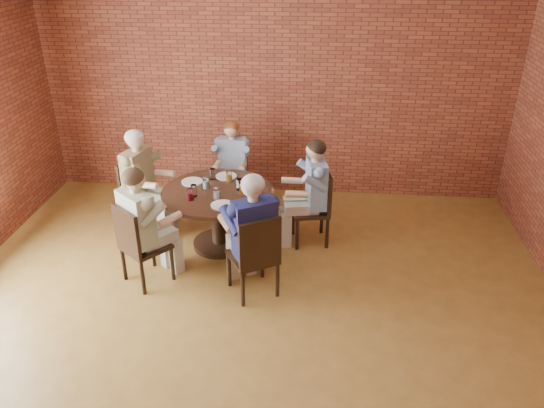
# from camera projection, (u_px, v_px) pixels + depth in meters

# --- Properties ---
(floor) EXTENTS (7.00, 7.00, 0.00)m
(floor) POSITION_uv_depth(u_px,v_px,m) (242.00, 352.00, 4.91)
(floor) COLOR olive
(floor) RESTS_ON ground
(wall_back) EXTENTS (7.00, 0.00, 7.00)m
(wall_back) POSITION_uv_depth(u_px,v_px,m) (275.00, 77.00, 7.24)
(wall_back) COLOR brown
(wall_back) RESTS_ON ground
(dining_table) EXTENTS (1.33, 1.33, 0.75)m
(dining_table) POSITION_uv_depth(u_px,v_px,m) (219.00, 207.00, 6.35)
(dining_table) COLOR black
(dining_table) RESTS_ON floor
(chair_a) EXTENTS (0.50, 0.50, 0.94)m
(chair_a) POSITION_uv_depth(u_px,v_px,m) (318.00, 205.00, 6.46)
(chair_a) COLOR black
(chair_a) RESTS_ON floor
(diner_a) EXTENTS (0.74, 0.64, 1.34)m
(diner_a) POSITION_uv_depth(u_px,v_px,m) (311.00, 193.00, 6.38)
(diner_a) COLOR #3B639B
(diner_a) RESTS_ON floor
(chair_b) EXTENTS (0.39, 0.39, 0.89)m
(chair_b) POSITION_uv_depth(u_px,v_px,m) (233.00, 174.00, 7.32)
(chair_b) COLOR black
(chair_b) RESTS_ON floor
(diner_b) EXTENTS (0.48, 0.59, 1.25)m
(diner_b) POSITION_uv_depth(u_px,v_px,m) (232.00, 167.00, 7.20)
(diner_b) COLOR #8996AF
(diner_b) RESTS_ON floor
(chair_c) EXTENTS (0.55, 0.55, 0.95)m
(chair_c) POSITION_uv_depth(u_px,v_px,m) (138.00, 193.00, 6.73)
(chair_c) COLOR black
(chair_c) RESTS_ON floor
(diner_c) EXTENTS (0.80, 0.71, 1.36)m
(diner_c) POSITION_uv_depth(u_px,v_px,m) (143.00, 182.00, 6.62)
(diner_c) COLOR brown
(diner_c) RESTS_ON floor
(chair_d) EXTENTS (0.62, 0.62, 0.95)m
(chair_d) POSITION_uv_depth(u_px,v_px,m) (138.00, 243.00, 5.65)
(chair_d) COLOR black
(chair_d) RESTS_ON floor
(diner_d) EXTENTS (0.85, 0.86, 1.36)m
(diner_d) POSITION_uv_depth(u_px,v_px,m) (143.00, 226.00, 5.63)
(diner_d) COLOR #BEB195
(diner_d) RESTS_ON floor
(chair_e) EXTENTS (0.62, 0.62, 0.97)m
(chair_e) POSITION_uv_depth(u_px,v_px,m) (256.00, 254.00, 5.44)
(chair_e) COLOR black
(chair_e) RESTS_ON floor
(diner_e) EXTENTS (0.83, 0.88, 1.39)m
(diner_e) POSITION_uv_depth(u_px,v_px,m) (252.00, 235.00, 5.44)
(diner_e) COLOR #1A1C4A
(diner_e) RESTS_ON floor
(plate_a) EXTENTS (0.26, 0.26, 0.01)m
(plate_a) POSITION_uv_depth(u_px,v_px,m) (250.00, 185.00, 6.38)
(plate_a) COLOR white
(plate_a) RESTS_ON dining_table
(plate_b) EXTENTS (0.26, 0.26, 0.01)m
(plate_b) POSITION_uv_depth(u_px,v_px,m) (226.00, 176.00, 6.60)
(plate_b) COLOR white
(plate_b) RESTS_ON dining_table
(plate_c) EXTENTS (0.26, 0.26, 0.01)m
(plate_c) POSITION_uv_depth(u_px,v_px,m) (192.00, 182.00, 6.46)
(plate_c) COLOR white
(plate_c) RESTS_ON dining_table
(plate_d) EXTENTS (0.26, 0.26, 0.01)m
(plate_d) POSITION_uv_depth(u_px,v_px,m) (222.00, 205.00, 5.90)
(plate_d) COLOR white
(plate_d) RESTS_ON dining_table
(glass_a) EXTENTS (0.07, 0.07, 0.14)m
(glass_a) POSITION_uv_depth(u_px,v_px,m) (239.00, 184.00, 6.24)
(glass_a) COLOR white
(glass_a) RESTS_ON dining_table
(glass_b) EXTENTS (0.07, 0.07, 0.14)m
(glass_b) POSITION_uv_depth(u_px,v_px,m) (229.00, 176.00, 6.45)
(glass_b) COLOR white
(glass_b) RESTS_ON dining_table
(glass_c) EXTENTS (0.07, 0.07, 0.14)m
(glass_c) POSITION_uv_depth(u_px,v_px,m) (213.00, 174.00, 6.51)
(glass_c) COLOR white
(glass_c) RESTS_ON dining_table
(glass_d) EXTENTS (0.07, 0.07, 0.14)m
(glass_d) POSITION_uv_depth(u_px,v_px,m) (206.00, 183.00, 6.27)
(glass_d) COLOR white
(glass_d) RESTS_ON dining_table
(glass_e) EXTENTS (0.07, 0.07, 0.14)m
(glass_e) POSITION_uv_depth(u_px,v_px,m) (194.00, 190.00, 6.09)
(glass_e) COLOR white
(glass_e) RESTS_ON dining_table
(glass_f) EXTENTS (0.07, 0.07, 0.14)m
(glass_f) POSITION_uv_depth(u_px,v_px,m) (190.00, 194.00, 6.00)
(glass_f) COLOR white
(glass_f) RESTS_ON dining_table
(glass_g) EXTENTS (0.07, 0.07, 0.14)m
(glass_g) POSITION_uv_depth(u_px,v_px,m) (216.00, 193.00, 6.03)
(glass_g) COLOR white
(glass_g) RESTS_ON dining_table
(glass_h) EXTENTS (0.07, 0.07, 0.14)m
(glass_h) POSITION_uv_depth(u_px,v_px,m) (242.00, 189.00, 6.14)
(glass_h) COLOR white
(glass_h) RESTS_ON dining_table
(smartphone) EXTENTS (0.10, 0.14, 0.01)m
(smartphone) POSITION_uv_depth(u_px,v_px,m) (237.00, 205.00, 5.92)
(smartphone) COLOR black
(smartphone) RESTS_ON dining_table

